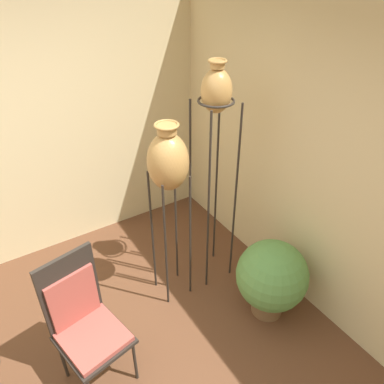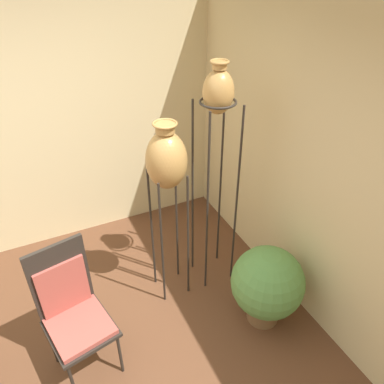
{
  "view_description": "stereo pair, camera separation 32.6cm",
  "coord_description": "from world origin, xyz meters",
  "px_view_note": "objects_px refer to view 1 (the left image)",
  "views": [
    {
      "loc": [
        -0.15,
        -1.47,
        2.87
      ],
      "look_at": [
        1.32,
        0.83,
        1.07
      ],
      "focal_mm": 35.0,
      "sensor_mm": 36.0,
      "label": 1
    },
    {
      "loc": [
        0.14,
        -1.63,
        2.87
      ],
      "look_at": [
        1.32,
        0.83,
        1.07
      ],
      "focal_mm": 35.0,
      "sensor_mm": 36.0,
      "label": 2
    }
  ],
  "objects_px": {
    "potted_plant": "(272,277)",
    "vase_stand_medium": "(168,164)",
    "chair": "(84,319)",
    "vase_stand_tall": "(216,104)"
  },
  "relations": [
    {
      "from": "vase_stand_tall",
      "to": "vase_stand_medium",
      "type": "relative_size",
      "value": 1.23
    },
    {
      "from": "vase_stand_tall",
      "to": "chair",
      "type": "relative_size",
      "value": 1.9
    },
    {
      "from": "chair",
      "to": "vase_stand_tall",
      "type": "bearing_deg",
      "value": 4.3
    },
    {
      "from": "vase_stand_medium",
      "to": "chair",
      "type": "xyz_separation_m",
      "value": [
        -0.96,
        -0.4,
        -0.8
      ]
    },
    {
      "from": "vase_stand_medium",
      "to": "potted_plant",
      "type": "relative_size",
      "value": 2.28
    },
    {
      "from": "vase_stand_medium",
      "to": "potted_plant",
      "type": "xyz_separation_m",
      "value": [
        0.6,
        -0.71,
        -0.99
      ]
    },
    {
      "from": "chair",
      "to": "potted_plant",
      "type": "bearing_deg",
      "value": -23.01
    },
    {
      "from": "vase_stand_tall",
      "to": "chair",
      "type": "xyz_separation_m",
      "value": [
        -1.41,
        -0.41,
        -1.2
      ]
    },
    {
      "from": "vase_stand_tall",
      "to": "vase_stand_medium",
      "type": "distance_m",
      "value": 0.61
    },
    {
      "from": "potted_plant",
      "to": "vase_stand_medium",
      "type": "bearing_deg",
      "value": 130.44
    }
  ]
}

